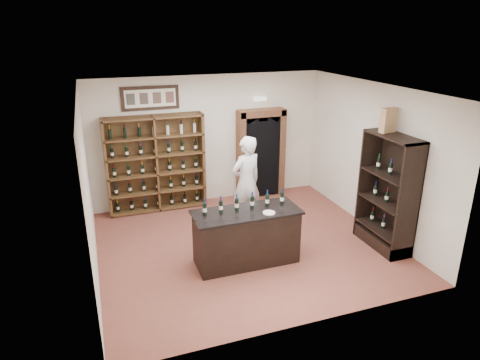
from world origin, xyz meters
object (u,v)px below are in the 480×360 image
Objects in this scene: wine_shelf at (156,163)px; wine_crate at (388,120)px; counter_bottle_0 at (205,209)px; shopkeeper at (246,182)px; side_cabinet at (387,209)px; tasting_counter at (246,237)px.

wine_crate reaches higher than wine_shelf.
counter_bottle_0 is 0.15× the size of shopkeeper.
side_cabinet is at bearing -40.21° from wine_shelf.
shopkeeper is at bearing 69.89° from tasting_counter.
counter_bottle_0 is 0.67× the size of wine_crate.
wine_crate reaches higher than tasting_counter.
wine_shelf reaches higher than shopkeeper.
counter_bottle_0 is at bearing -82.34° from wine_shelf.
wine_crate is (3.42, -0.18, 1.32)m from counter_bottle_0.
shopkeeper is 3.01m from wine_crate.
wine_crate is (3.80, -3.00, 1.32)m from wine_shelf.
wine_shelf and side_cabinet have the same top height.
counter_bottle_0 reaches higher than tasting_counter.
counter_bottle_0 is 3.67m from wine_crate.
shopkeeper is (0.52, 1.42, 0.48)m from tasting_counter.
shopkeeper is 4.39× the size of wine_crate.
tasting_counter is 6.27× the size of counter_bottle_0.
tasting_counter is at bearing 51.61° from shopkeeper.
tasting_counter is 0.85× the size of side_cabinet.
side_cabinet is 1.12× the size of shopkeeper.
wine_shelf is 1.17× the size of tasting_counter.
counter_bottle_0 is at bearing 165.46° from wine_crate.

